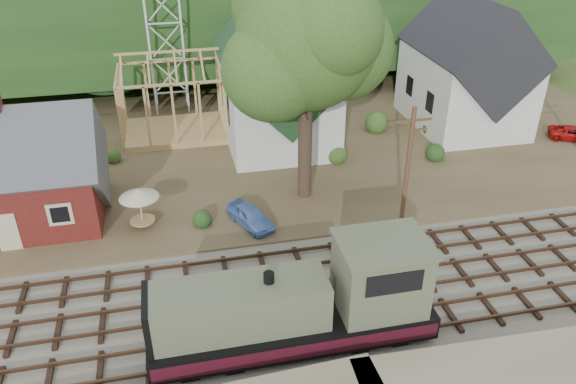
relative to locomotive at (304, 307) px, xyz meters
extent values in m
plane|color=#384C1E|center=(1.26, 3.00, -2.24)|extent=(140.00, 140.00, 0.00)
cube|color=#726B5B|center=(1.26, 3.00, -2.16)|extent=(64.00, 11.00, 0.16)
cube|color=brown|center=(1.26, 21.00, -2.09)|extent=(64.00, 26.00, 0.30)
cube|color=#1E3F19|center=(1.26, 45.00, -2.24)|extent=(70.00, 28.96, 12.74)
cube|color=black|center=(1.26, 61.00, -2.24)|extent=(80.00, 20.00, 12.00)
cube|color=#511213|center=(-14.74, 14.00, -0.04)|extent=(10.00, 7.00, 3.80)
cube|color=#4C4C51|center=(-14.74, 14.00, 1.86)|extent=(10.80, 7.41, 7.41)
cube|color=beige|center=(-14.74, 10.48, -0.74)|extent=(1.20, 0.06, 2.40)
cube|color=silver|center=(3.26, 23.00, 1.26)|extent=(8.00, 12.00, 6.40)
cube|color=#1C3E1F|center=(3.26, 23.00, 4.46)|extent=(8.40, 12.96, 8.40)
cube|color=silver|center=(3.26, 17.00, 6.46)|extent=(2.40, 2.40, 4.00)
cone|color=#1C3E1F|center=(3.26, 17.00, 9.76)|extent=(5.37, 5.37, 2.60)
cube|color=silver|center=(19.26, 22.00, 1.26)|extent=(8.00, 10.00, 6.40)
cube|color=black|center=(19.26, 22.00, 4.46)|extent=(8.40, 10.80, 8.40)
cube|color=tan|center=(-4.74, 25.00, -1.69)|extent=(8.00, 6.00, 0.50)
cube|color=tan|center=(-4.74, 25.00, 4.96)|extent=(8.00, 0.18, 0.18)
cube|color=silver|center=(-6.14, 29.60, 4.06)|extent=(0.18, 0.18, 12.00)
cube|color=silver|center=(-3.34, 29.60, 4.06)|extent=(0.18, 0.18, 12.00)
cube|color=silver|center=(-6.14, 32.40, 4.06)|extent=(0.18, 0.18, 12.00)
cube|color=silver|center=(-3.34, 32.40, 4.06)|extent=(0.18, 0.18, 12.00)
cylinder|color=#38281E|center=(3.26, 13.00, 2.06)|extent=(0.90, 0.90, 8.00)
sphere|color=#34501E|center=(3.26, 13.00, 8.56)|extent=(8.40, 8.40, 8.40)
sphere|color=#34501E|center=(5.76, 14.00, 7.56)|extent=(6.40, 6.40, 6.40)
sphere|color=#34501E|center=(1.06, 12.20, 7.06)|extent=(6.00, 6.00, 6.00)
cylinder|color=#4C331E|center=(8.26, 8.20, 1.76)|extent=(0.28, 0.28, 8.00)
cube|color=#4C331E|center=(8.26, 8.20, 4.96)|extent=(2.20, 0.12, 0.12)
cube|color=#4C331E|center=(8.26, 8.20, 4.36)|extent=(1.80, 0.12, 0.12)
cube|color=black|center=(-0.50, 0.00, -1.90)|extent=(12.86, 2.68, 0.38)
cube|color=black|center=(-0.50, 0.00, -1.14)|extent=(12.86, 3.11, 1.18)
cube|color=#51573F|center=(-2.85, 0.00, 0.57)|extent=(7.72, 2.47, 2.25)
cube|color=#51573F|center=(3.58, 0.00, 1.16)|extent=(3.86, 3.00, 3.43)
cube|color=#51573F|center=(3.58, 0.00, 2.93)|extent=(4.07, 3.22, 0.21)
cube|color=black|center=(3.58, -1.52, 1.91)|extent=(2.57, 0.06, 1.07)
cube|color=#3D0D19|center=(-0.50, -1.57, -1.14)|extent=(12.86, 0.04, 0.75)
cube|color=#3D0D19|center=(-0.50, 1.58, -1.14)|extent=(12.86, 0.04, 0.75)
cylinder|color=black|center=(-1.57, 0.00, 1.80)|extent=(0.47, 0.47, 0.75)
imported|color=#5F85CD|center=(-0.85, 10.14, -1.31)|extent=(2.90, 3.98, 1.26)
imported|color=red|center=(26.73, 16.99, -1.41)|extent=(4.22, 3.30, 1.07)
cylinder|color=silver|center=(-7.34, 11.30, -0.76)|extent=(0.11, 0.11, 2.37)
cylinder|color=tan|center=(-7.34, 11.30, -1.46)|extent=(1.51, 1.51, 0.09)
cone|color=beige|center=(-7.34, 11.30, 0.43)|extent=(2.37, 2.37, 0.54)
camera|label=1|loc=(-4.86, -18.73, 17.15)|focal=35.00mm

